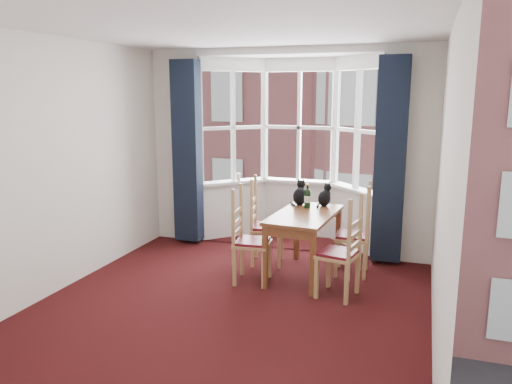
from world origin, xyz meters
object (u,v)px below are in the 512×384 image
at_px(chair_left_far, 260,228).
at_px(wine_bottle, 307,197).
at_px(cat_left, 300,195).
at_px(cat_right, 325,197).
at_px(chair_left_near, 245,243).
at_px(chair_right_far, 360,237).
at_px(dining_table, 305,223).
at_px(chair_right_near, 346,256).
at_px(candle_tall, 238,177).

bearing_deg(chair_left_far, wine_bottle, 1.94).
bearing_deg(cat_left, cat_right, 5.30).
xyz_separation_m(chair_left_near, chair_right_far, (1.25, 0.66, 0.00)).
distance_m(dining_table, chair_right_far, 0.71).
distance_m(dining_table, chair_right_near, 0.80).
distance_m(dining_table, cat_right, 0.54).
bearing_deg(chair_right_near, chair_left_far, 147.90).
relative_size(chair_left_near, candle_tall, 7.42).
height_order(chair_left_near, chair_right_near, same).
height_order(chair_right_near, cat_left, cat_left).
bearing_deg(chair_right_far, chair_right_near, -93.60).
bearing_deg(chair_right_near, chair_right_far, 86.40).
relative_size(chair_left_far, chair_right_near, 1.00).
relative_size(chair_right_far, cat_right, 3.05).
xyz_separation_m(chair_left_near, candle_tall, (-0.73, 1.72, 0.46)).
bearing_deg(cat_right, chair_left_far, -165.48).
bearing_deg(cat_left, chair_left_near, -118.00).
height_order(cat_right, candle_tall, cat_right).
relative_size(chair_left_far, cat_right, 3.05).
relative_size(cat_right, candle_tall, 2.43).
bearing_deg(chair_right_far, wine_bottle, 177.77).
bearing_deg(cat_right, chair_right_near, -65.91).
xyz_separation_m(chair_right_far, wine_bottle, (-0.67, 0.03, 0.44)).
distance_m(chair_left_far, chair_right_far, 1.28).
xyz_separation_m(chair_left_far, chair_right_far, (1.28, -0.01, 0.00)).
bearing_deg(candle_tall, chair_left_far, -56.37).
height_order(chair_left_far, chair_right_far, same).
relative_size(chair_left_far, cat_left, 2.74).
bearing_deg(cat_left, chair_right_far, -12.78).
relative_size(chair_left_far, wine_bottle, 3.00).
height_order(cat_left, cat_right, cat_left).
distance_m(chair_left_near, wine_bottle, 1.00).
distance_m(chair_left_far, cat_right, 0.92).
bearing_deg(cat_right, chair_left_near, -131.17).
bearing_deg(candle_tall, dining_table, -44.38).
bearing_deg(chair_left_near, wine_bottle, 49.81).
bearing_deg(cat_left, candle_tall, 143.30).
height_order(cat_left, candle_tall, cat_left).
height_order(chair_left_far, chair_right_near, same).
xyz_separation_m(cat_left, candle_tall, (-1.18, 0.88, 0.02)).
bearing_deg(chair_left_near, cat_left, 62.00).
bearing_deg(candle_tall, chair_right_near, -43.41).
distance_m(chair_left_far, wine_bottle, 0.75).
distance_m(chair_left_near, candle_tall, 1.93).
bearing_deg(wine_bottle, cat_left, 130.53).
xyz_separation_m(chair_left_far, wine_bottle, (0.61, 0.02, 0.44)).
height_order(chair_left_near, cat_left, cat_left).
xyz_separation_m(dining_table, cat_left, (-0.17, 0.44, 0.24)).
relative_size(cat_left, wine_bottle, 1.10).
xyz_separation_m(cat_right, candle_tall, (-1.50, 0.85, 0.04)).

